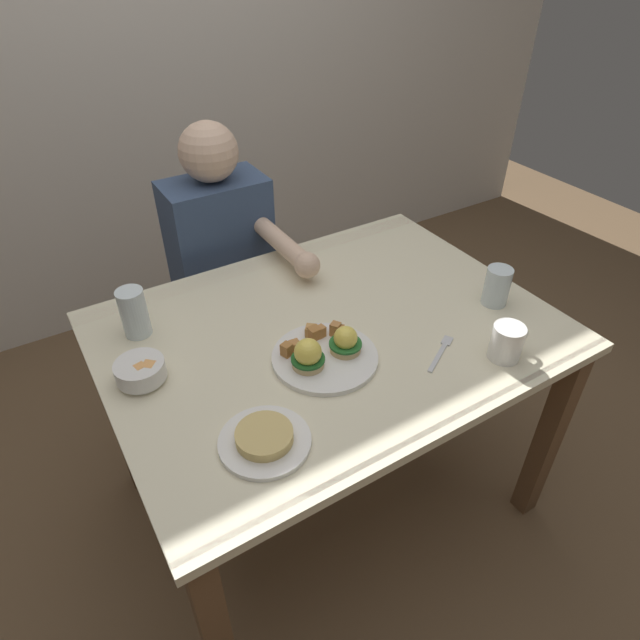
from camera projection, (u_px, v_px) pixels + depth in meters
ground_plane at (328, 491)px, 1.92m from camera, size 6.00×6.00×0.00m
back_wall at (130, 20)px, 2.15m from camera, size 4.80×0.10×2.60m
dining_table at (330, 357)px, 1.54m from camera, size 1.20×0.90×0.74m
eggs_benedict_plate at (324, 352)px, 1.36m from camera, size 0.27×0.27×0.09m
fruit_bowl at (141, 371)px, 1.29m from camera, size 0.12×0.12×0.06m
coffee_mug at (507, 341)px, 1.35m from camera, size 0.11×0.08×0.09m
fork at (441, 351)px, 1.39m from camera, size 0.14×0.09×0.00m
water_glass_near at (135, 316)px, 1.42m from camera, size 0.07×0.07×0.14m
water_glass_far at (497, 288)px, 1.54m from camera, size 0.07×0.07×0.11m
side_plate at (265, 439)px, 1.15m from camera, size 0.20×0.20×0.04m
diner_person at (226, 264)px, 1.91m from camera, size 0.34×0.54×1.14m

